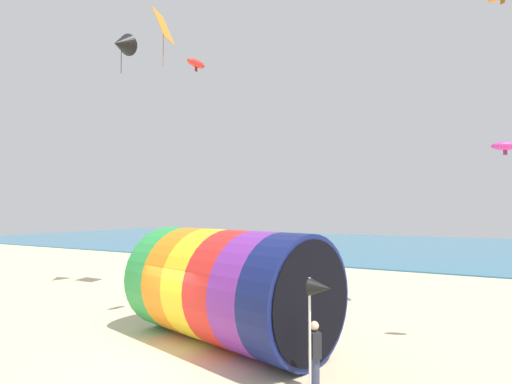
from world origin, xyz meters
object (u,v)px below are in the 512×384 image
kite_handler (314,356)px  kite_red_parafoil (196,63)px  kite_magenta_parafoil (505,146)px  bystander_mid_beach (286,277)px  kite_orange_diamond (163,27)px  kite_black_delta (121,44)px  bystander_near_water (146,266)px  giant_inflatable_tube (228,286)px  beach_flag (319,295)px

kite_handler → kite_red_parafoil: kite_red_parafoil is taller
kite_magenta_parafoil → bystander_mid_beach: size_ratio=0.54×
kite_orange_diamond → bystander_mid_beach: bearing=38.7°
kite_handler → kite_magenta_parafoil: size_ratio=1.95×
kite_black_delta → kite_magenta_parafoil: 18.24m
bystander_near_water → bystander_mid_beach: 9.35m
kite_magenta_parafoil → kite_orange_diamond: size_ratio=0.30×
kite_red_parafoil → kite_magenta_parafoil: bearing=13.9°
giant_inflatable_tube → bystander_mid_beach: bearing=100.8°
kite_handler → bystander_near_water: 17.54m
kite_black_delta → kite_orange_diamond: 2.47m
bystander_near_water → giant_inflatable_tube: bearing=-35.4°
kite_handler → kite_orange_diamond: size_ratio=0.58×
kite_orange_diamond → bystander_near_water: bearing=140.8°
kite_handler → kite_orange_diamond: (-10.28, 6.20, 12.91)m
kite_red_parafoil → bystander_mid_beach: kite_red_parafoil is taller
kite_red_parafoil → beach_flag: 10.12m
kite_handler → kite_magenta_parafoil: bearing=47.7°
bystander_mid_beach → kite_black_delta: bearing=-147.4°
giant_inflatable_tube → kite_red_parafoil: bearing=166.2°
bystander_mid_beach → kite_magenta_parafoil: bearing=-29.4°
kite_handler → beach_flag: bearing=-67.2°
kite_black_delta → bystander_mid_beach: bearing=32.6°
kite_black_delta → bystander_mid_beach: (7.29, 4.67, -12.25)m
kite_red_parafoil → bystander_near_water: bearing=141.6°
giant_inflatable_tube → beach_flag: bearing=-39.5°
beach_flag → kite_handler: bearing=112.8°
bystander_near_water → beach_flag: size_ratio=0.55×
kite_orange_diamond → bystander_near_water: size_ratio=1.75×
kite_red_parafoil → kite_magenta_parafoil: kite_red_parafoil is taller
kite_handler → kite_orange_diamond: 17.63m
bystander_near_water → beach_flag: bearing=-36.6°
kite_magenta_parafoil → kite_black_delta: bearing=177.4°
kite_magenta_parafoil → kite_orange_diamond: kite_orange_diamond is taller
bystander_near_water → kite_orange_diamond: bearing=-39.2°
kite_handler → kite_red_parafoil: 10.63m
kite_magenta_parafoil → bystander_mid_beach: 12.33m
bystander_mid_beach → kite_red_parafoil: bearing=-90.7°
beach_flag → giant_inflatable_tube: bearing=140.5°
bystander_near_water → kite_black_delta: bearing=-63.9°
kite_black_delta → bystander_near_water: size_ratio=1.38×
giant_inflatable_tube → bystander_mid_beach: 8.45m
beach_flag → bystander_mid_beach: bearing=116.6°
giant_inflatable_tube → kite_black_delta: kite_black_delta is taller
beach_flag → kite_red_parafoil: bearing=146.3°
kite_handler → kite_magenta_parafoil: 8.45m
bystander_near_water → bystander_mid_beach: (9.34, 0.50, -0.04)m
kite_handler → kite_black_delta: size_ratio=0.73×
kite_orange_diamond → giant_inflatable_tube: bearing=-32.7°
bystander_mid_beach → kite_handler: bearing=-62.8°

